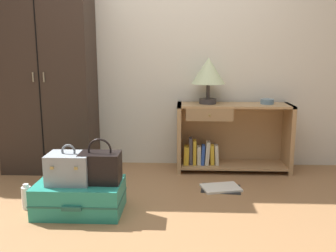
{
  "coord_description": "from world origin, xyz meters",
  "views": [
    {
      "loc": [
        0.24,
        -2.39,
        1.19
      ],
      "look_at": [
        0.1,
        0.76,
        0.55
      ],
      "focal_mm": 39.43,
      "sensor_mm": 36.0,
      "label": 1
    }
  ],
  "objects_px": {
    "bottle": "(27,197)",
    "handbag": "(100,167)",
    "wardrobe": "(48,76)",
    "open_book_on_floor": "(221,188)",
    "bowl": "(267,102)",
    "train_case": "(69,168)",
    "table_lamp": "(208,72)",
    "bookshelf": "(228,137)",
    "suitcase_large": "(80,197)"
  },
  "relations": [
    {
      "from": "suitcase_large",
      "to": "bottle",
      "type": "height_order",
      "value": "suitcase_large"
    },
    {
      "from": "handbag",
      "to": "open_book_on_floor",
      "type": "height_order",
      "value": "handbag"
    },
    {
      "from": "bookshelf",
      "to": "handbag",
      "type": "xyz_separation_m",
      "value": [
        -1.07,
        -1.08,
        0.01
      ]
    },
    {
      "from": "handbag",
      "to": "bottle",
      "type": "distance_m",
      "value": 0.64
    },
    {
      "from": "suitcase_large",
      "to": "bottle",
      "type": "relative_size",
      "value": 3.26
    },
    {
      "from": "bottle",
      "to": "bowl",
      "type": "bearing_deg",
      "value": 27.35
    },
    {
      "from": "bookshelf",
      "to": "suitcase_large",
      "type": "bearing_deg",
      "value": -138.53
    },
    {
      "from": "bookshelf",
      "to": "open_book_on_floor",
      "type": "xyz_separation_m",
      "value": [
        -0.12,
        -0.56,
        -0.33
      ]
    },
    {
      "from": "bowl",
      "to": "train_case",
      "type": "xyz_separation_m",
      "value": [
        -1.66,
        -1.1,
        -0.36
      ]
    },
    {
      "from": "bowl",
      "to": "bottle",
      "type": "distance_m",
      "value": 2.36
    },
    {
      "from": "suitcase_large",
      "to": "handbag",
      "type": "height_order",
      "value": "handbag"
    },
    {
      "from": "wardrobe",
      "to": "table_lamp",
      "type": "relative_size",
      "value": 4.23
    },
    {
      "from": "bottle",
      "to": "handbag",
      "type": "bearing_deg",
      "value": -3.14
    },
    {
      "from": "bowl",
      "to": "train_case",
      "type": "relative_size",
      "value": 0.42
    },
    {
      "from": "train_case",
      "to": "bookshelf",
      "type": "bearing_deg",
      "value": 40.3
    },
    {
      "from": "bowl",
      "to": "bookshelf",
      "type": "bearing_deg",
      "value": -179.54
    },
    {
      "from": "train_case",
      "to": "handbag",
      "type": "height_order",
      "value": "handbag"
    },
    {
      "from": "table_lamp",
      "to": "suitcase_large",
      "type": "bearing_deg",
      "value": -132.88
    },
    {
      "from": "table_lamp",
      "to": "wardrobe",
      "type": "bearing_deg",
      "value": -177.57
    },
    {
      "from": "wardrobe",
      "to": "bookshelf",
      "type": "height_order",
      "value": "wardrobe"
    },
    {
      "from": "table_lamp",
      "to": "bottle",
      "type": "height_order",
      "value": "table_lamp"
    },
    {
      "from": "train_case",
      "to": "open_book_on_floor",
      "type": "relative_size",
      "value": 0.83
    },
    {
      "from": "wardrobe",
      "to": "bookshelf",
      "type": "relative_size",
      "value": 1.7
    },
    {
      "from": "suitcase_large",
      "to": "bottle",
      "type": "xyz_separation_m",
      "value": [
        -0.43,
        0.04,
        -0.03
      ]
    },
    {
      "from": "open_book_on_floor",
      "to": "table_lamp",
      "type": "bearing_deg",
      "value": 99.43
    },
    {
      "from": "wardrobe",
      "to": "bottle",
      "type": "bearing_deg",
      "value": -81.79
    },
    {
      "from": "wardrobe",
      "to": "bottle",
      "type": "height_order",
      "value": "wardrobe"
    },
    {
      "from": "table_lamp",
      "to": "bottle",
      "type": "bearing_deg",
      "value": -143.87
    },
    {
      "from": "train_case",
      "to": "bottle",
      "type": "height_order",
      "value": "train_case"
    },
    {
      "from": "wardrobe",
      "to": "table_lamp",
      "type": "bearing_deg",
      "value": 2.43
    },
    {
      "from": "table_lamp",
      "to": "train_case",
      "type": "xyz_separation_m",
      "value": [
        -1.08,
        -1.1,
        -0.64
      ]
    },
    {
      "from": "table_lamp",
      "to": "bowl",
      "type": "bearing_deg",
      "value": -0.3
    },
    {
      "from": "bottle",
      "to": "bookshelf",
      "type": "bearing_deg",
      "value": 32.28
    },
    {
      "from": "handbag",
      "to": "bottle",
      "type": "xyz_separation_m",
      "value": [
        -0.59,
        0.03,
        -0.26
      ]
    },
    {
      "from": "bookshelf",
      "to": "bottle",
      "type": "bearing_deg",
      "value": -147.72
    },
    {
      "from": "wardrobe",
      "to": "table_lamp",
      "type": "distance_m",
      "value": 1.58
    },
    {
      "from": "table_lamp",
      "to": "suitcase_large",
      "type": "xyz_separation_m",
      "value": [
        -1.01,
        -1.09,
        -0.87
      ]
    },
    {
      "from": "train_case",
      "to": "open_book_on_floor",
      "type": "xyz_separation_m",
      "value": [
        1.17,
        0.53,
        -0.34
      ]
    },
    {
      "from": "table_lamp",
      "to": "handbag",
      "type": "height_order",
      "value": "table_lamp"
    },
    {
      "from": "train_case",
      "to": "suitcase_large",
      "type": "bearing_deg",
      "value": 9.74
    },
    {
      "from": "wardrobe",
      "to": "train_case",
      "type": "xyz_separation_m",
      "value": [
        0.5,
        -1.03,
        -0.61
      ]
    },
    {
      "from": "table_lamp",
      "to": "open_book_on_floor",
      "type": "height_order",
      "value": "table_lamp"
    },
    {
      "from": "handbag",
      "to": "train_case",
      "type": "bearing_deg",
      "value": -175.32
    },
    {
      "from": "wardrobe",
      "to": "open_book_on_floor",
      "type": "bearing_deg",
      "value": -16.67
    },
    {
      "from": "open_book_on_floor",
      "to": "bowl",
      "type": "bearing_deg",
      "value": 49.0
    },
    {
      "from": "wardrobe",
      "to": "handbag",
      "type": "distance_m",
      "value": 1.39
    },
    {
      "from": "bowl",
      "to": "train_case",
      "type": "bearing_deg",
      "value": -146.57
    },
    {
      "from": "handbag",
      "to": "open_book_on_floor",
      "type": "xyz_separation_m",
      "value": [
        0.95,
        0.51,
        -0.34
      ]
    },
    {
      "from": "table_lamp",
      "to": "open_book_on_floor",
      "type": "distance_m",
      "value": 1.14
    },
    {
      "from": "handbag",
      "to": "bottle",
      "type": "relative_size",
      "value": 1.69
    }
  ]
}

